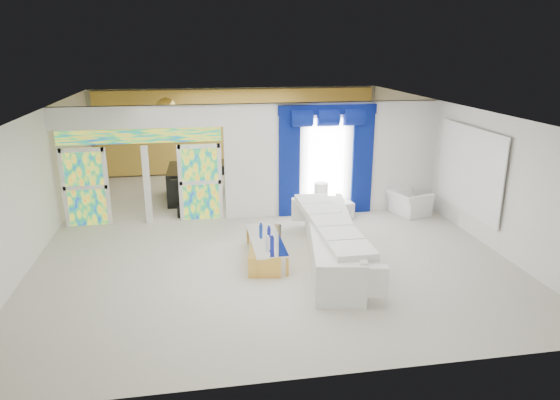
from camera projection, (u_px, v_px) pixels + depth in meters
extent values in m
plane|color=#B7AF9E|center=(260.00, 228.00, 12.63)|extent=(12.00, 12.00, 0.00)
cube|color=white|center=(334.00, 158.00, 13.48)|extent=(5.70, 0.18, 3.00)
cube|color=white|center=(138.00, 117.00, 12.31)|extent=(4.30, 0.18, 0.55)
cube|color=#994C3F|center=(86.00, 187.00, 12.60)|extent=(0.95, 0.04, 2.00)
cube|color=#994C3F|center=(200.00, 182.00, 13.05)|extent=(0.95, 0.04, 2.00)
cube|color=#994C3F|center=(140.00, 136.00, 12.45)|extent=(4.00, 0.05, 0.35)
cube|color=white|center=(326.00, 161.00, 13.36)|extent=(1.00, 0.02, 2.30)
cube|color=#04184D|center=(289.00, 165.00, 13.18)|extent=(0.55, 0.10, 2.80)
cube|color=#04184D|center=(362.00, 162.00, 13.50)|extent=(0.55, 0.10, 2.80)
cube|color=#04184D|center=(328.00, 110.00, 12.92)|extent=(2.60, 0.12, 0.25)
cube|color=white|center=(469.00, 170.00, 12.03)|extent=(0.04, 2.70, 1.90)
cube|color=gold|center=(238.00, 131.00, 17.75)|extent=(9.70, 0.12, 2.90)
cube|color=white|center=(331.00, 242.00, 10.67)|extent=(1.63, 4.32, 0.80)
cube|color=gold|center=(266.00, 249.00, 10.79)|extent=(0.98, 2.03, 0.43)
cube|color=silver|center=(331.00, 211.00, 13.37)|extent=(1.22, 0.51, 0.39)
cylinder|color=white|center=(321.00, 194.00, 13.18)|extent=(0.36, 0.36, 0.58)
imported|color=white|center=(409.00, 203.00, 13.61)|extent=(1.10, 1.19, 0.64)
cube|color=black|center=(193.00, 183.00, 14.97)|extent=(1.48, 1.92, 0.95)
cube|color=black|center=(194.00, 210.00, 13.56)|extent=(0.89, 0.36, 0.29)
cube|color=tan|center=(82.00, 194.00, 13.97)|extent=(0.71, 0.67, 0.87)
sphere|color=gold|center=(166.00, 108.00, 14.68)|extent=(0.60, 0.60, 0.60)
cylinder|color=navy|center=(261.00, 228.00, 11.18)|extent=(0.08, 0.08, 0.16)
cylinder|color=navy|center=(272.00, 244.00, 10.21)|extent=(0.09, 0.09, 0.24)
cylinder|color=silver|center=(268.00, 242.00, 10.44)|extent=(0.10, 0.10, 0.15)
cylinder|color=#161E99|center=(269.00, 234.00, 10.69)|extent=(0.08, 0.08, 0.27)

